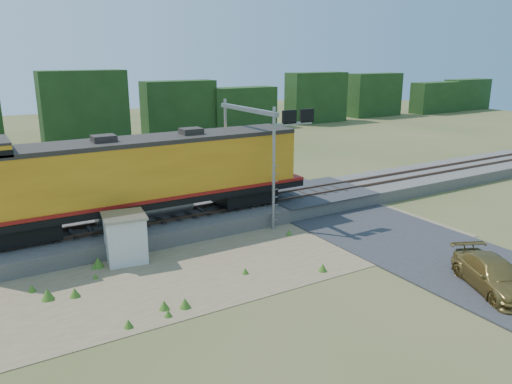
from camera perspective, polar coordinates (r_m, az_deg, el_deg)
ground at (r=24.55m, az=1.84°, el=-7.31°), size 140.00×140.00×0.00m
ballast at (r=29.31m, az=-4.53°, el=-2.66°), size 70.00×5.00×0.80m
rails at (r=29.16m, az=-4.55°, el=-1.77°), size 70.00×1.54×0.16m
dirt_shoulder at (r=24.00m, az=-2.87°, el=-7.83°), size 26.00×8.00×0.03m
road at (r=29.18m, az=12.69°, el=-3.74°), size 7.00×66.00×0.86m
tree_line_north at (r=58.65m, az=-18.92°, el=8.38°), size 130.00×3.00×6.50m
weed_clumps at (r=23.07m, az=-5.72°, el=-8.94°), size 15.00×6.20×0.56m
locomotive at (r=26.88m, az=-13.34°, el=1.85°), size 18.90×2.88×4.88m
shed at (r=24.36m, az=-14.71°, el=-5.07°), size 2.20×2.20×2.30m
signal_gantry at (r=28.81m, az=0.31°, el=6.76°), size 2.70×6.20×6.82m
car at (r=23.14m, az=25.54°, el=-8.59°), size 3.61×4.96×1.34m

